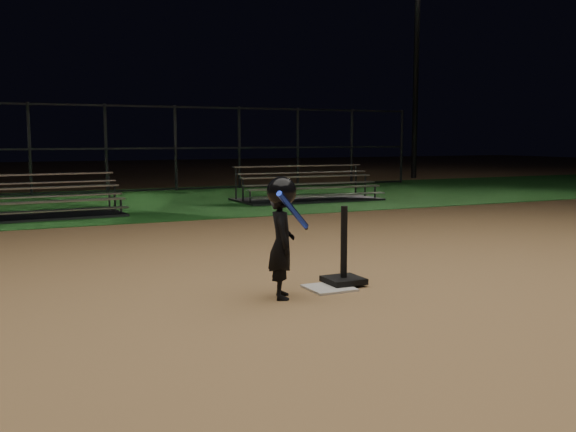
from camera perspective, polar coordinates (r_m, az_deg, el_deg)
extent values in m
plane|color=#A17749|center=(6.74, 3.65, -6.42)|extent=(80.00, 80.00, 0.00)
cube|color=#194D19|center=(16.13, -13.76, 1.18)|extent=(60.00, 8.00, 0.01)
cube|color=beige|center=(6.74, 3.65, -6.32)|extent=(0.45, 0.45, 0.02)
cube|color=black|center=(6.92, 4.90, -5.63)|extent=(0.38, 0.38, 0.06)
cylinder|color=black|center=(6.84, 4.94, -2.28)|extent=(0.07, 0.07, 0.76)
imported|color=black|center=(6.26, -0.57, -2.48)|extent=(0.37, 0.45, 1.06)
sphere|color=black|center=(6.20, -0.57, 2.17)|extent=(0.29, 0.29, 0.29)
cylinder|color=#1932D7|center=(6.10, 0.44, 0.49)|extent=(0.48, 0.36, 0.41)
cylinder|color=black|center=(6.30, 1.28, -0.67)|extent=(0.17, 0.14, 0.14)
cube|color=#A8A8AD|center=(13.15, -21.38, 1.13)|extent=(3.42, 0.43, 0.03)
cube|color=#A8A8AD|center=(12.93, -21.21, 0.36)|extent=(3.42, 0.43, 0.03)
cube|color=#A8A8AD|center=(13.59, -21.69, 2.30)|extent=(3.42, 0.43, 0.03)
cube|color=#A8A8AD|center=(13.37, -21.53, 1.57)|extent=(3.42, 0.43, 0.03)
cube|color=#A8A8AD|center=(14.04, -21.99, 3.39)|extent=(3.42, 0.43, 0.03)
cube|color=#A8A8AD|center=(13.82, -21.84, 2.71)|extent=(3.42, 0.43, 0.03)
cube|color=#38383D|center=(13.65, -21.59, -0.02)|extent=(3.51, 1.89, 0.05)
cube|color=#BCBDC1|center=(15.71, 2.42, 2.49)|extent=(3.52, 0.27, 0.04)
cube|color=#BCBDC1|center=(15.51, 2.82, 1.85)|extent=(3.52, 0.27, 0.03)
cube|color=#BCBDC1|center=(16.13, 1.65, 3.48)|extent=(3.52, 0.27, 0.04)
cube|color=#BCBDC1|center=(15.92, 2.04, 2.87)|extent=(3.52, 0.27, 0.03)
cube|color=#BCBDC1|center=(16.55, 0.92, 4.43)|extent=(3.52, 0.27, 0.04)
cube|color=#BCBDC1|center=(16.34, 1.29, 3.84)|extent=(3.52, 0.27, 0.03)
cube|color=#38383D|center=(16.17, 1.64, 1.46)|extent=(3.54, 1.77, 0.05)
cube|color=#38383D|center=(19.07, -15.57, 2.11)|extent=(20.00, 0.05, 0.05)
cube|color=#38383D|center=(19.01, -15.69, 5.71)|extent=(20.00, 0.05, 0.05)
cube|color=#38383D|center=(19.03, -15.80, 9.33)|extent=(20.00, 0.05, 0.05)
cylinder|color=#38383D|center=(19.01, -15.69, 5.71)|extent=(0.08, 0.08, 2.50)
cylinder|color=#38383D|center=(20.45, -1.67, 6.03)|extent=(0.08, 0.08, 2.50)
cylinder|color=#38383D|center=(22.91, 9.94, 6.02)|extent=(0.08, 0.08, 2.50)
cylinder|color=#2D2D30|center=(25.82, 11.17, 12.19)|extent=(0.20, 0.20, 8.00)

